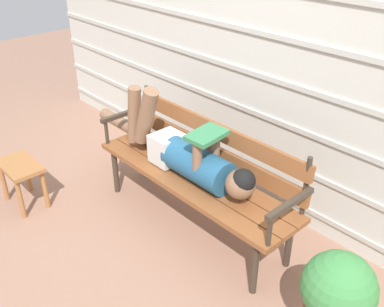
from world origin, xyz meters
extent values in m
plane|color=#936B56|center=(0.00, 0.00, 0.00)|extent=(12.00, 12.00, 0.00)
cube|color=beige|center=(0.00, 0.70, 1.17)|extent=(5.39, 0.06, 2.33)
cube|color=#B7B7AD|center=(0.00, 0.67, 0.15)|extent=(5.39, 0.02, 0.04)
cube|color=#B7B7AD|center=(0.00, 0.67, 0.44)|extent=(5.39, 0.02, 0.04)
cube|color=#B7B7AD|center=(0.00, 0.67, 0.73)|extent=(5.39, 0.02, 0.04)
cube|color=#B7B7AD|center=(0.00, 0.67, 1.02)|extent=(5.39, 0.02, 0.04)
cube|color=#B7B7AD|center=(0.00, 0.67, 1.31)|extent=(5.39, 0.02, 0.04)
cube|color=brown|center=(0.00, -0.08, 0.40)|extent=(1.66, 0.13, 0.04)
cube|color=brown|center=(0.00, 0.07, 0.40)|extent=(1.66, 0.13, 0.04)
cube|color=brown|center=(0.00, 0.21, 0.40)|extent=(1.66, 0.13, 0.04)
cube|color=brown|center=(0.00, 0.28, 0.53)|extent=(1.60, 0.05, 0.11)
cube|color=brown|center=(0.00, 0.28, 0.71)|extent=(1.60, 0.05, 0.11)
cylinder|color=#382D23|center=(-0.77, 0.28, 0.62)|extent=(0.03, 0.03, 0.40)
cylinder|color=#382D23|center=(0.77, 0.28, 0.62)|extent=(0.03, 0.03, 0.40)
cylinder|color=#382D23|center=(-0.73, -0.10, 0.19)|extent=(0.04, 0.04, 0.39)
cylinder|color=#382D23|center=(0.73, -0.10, 0.19)|extent=(0.04, 0.04, 0.39)
cylinder|color=#382D23|center=(-0.73, 0.23, 0.19)|extent=(0.04, 0.04, 0.39)
cylinder|color=#382D23|center=(0.73, 0.23, 0.19)|extent=(0.04, 0.04, 0.39)
cube|color=#382D23|center=(-0.81, 0.07, 0.62)|extent=(0.04, 0.41, 0.03)
cylinder|color=#382D23|center=(-0.81, -0.10, 0.52)|extent=(0.03, 0.03, 0.20)
cube|color=#382D23|center=(0.81, 0.07, 0.62)|extent=(0.04, 0.41, 0.03)
cylinder|color=#382D23|center=(0.81, -0.10, 0.52)|extent=(0.03, 0.03, 0.20)
cylinder|color=#23567A|center=(0.06, 0.07, 0.54)|extent=(0.52, 0.23, 0.23)
cube|color=silver|center=(-0.26, 0.07, 0.54)|extent=(0.20, 0.22, 0.21)
sphere|color=brown|center=(0.44, 0.07, 0.57)|extent=(0.19, 0.19, 0.19)
sphere|color=black|center=(0.46, 0.07, 0.60)|extent=(0.16, 0.16, 0.16)
cylinder|color=brown|center=(-0.42, 0.01, 0.75)|extent=(0.26, 0.11, 0.47)
cylinder|color=brown|center=(-0.57, 0.01, 0.71)|extent=(0.15, 0.09, 0.46)
cylinder|color=brown|center=(-0.77, 0.13, 0.48)|extent=(0.86, 0.10, 0.10)
cylinder|color=brown|center=(0.14, -0.01, 0.66)|extent=(0.06, 0.06, 0.24)
cylinder|color=brown|center=(0.14, 0.15, 0.66)|extent=(0.06, 0.06, 0.24)
cube|color=#337A4C|center=(0.14, 0.07, 0.79)|extent=(0.19, 0.26, 0.05)
cube|color=#9E6638|center=(-1.07, -0.72, 0.35)|extent=(0.40, 0.24, 0.03)
cylinder|color=#9E6638|center=(-1.23, -0.82, 0.17)|extent=(0.04, 0.04, 0.33)
cylinder|color=#9E6638|center=(-0.92, -0.82, 0.17)|extent=(0.04, 0.04, 0.33)
cylinder|color=#9E6638|center=(-1.23, -0.62, 0.17)|extent=(0.04, 0.04, 0.33)
cylinder|color=#9E6638|center=(-0.92, -0.62, 0.17)|extent=(0.04, 0.04, 0.33)
sphere|color=#3D8442|center=(1.24, -0.10, 0.43)|extent=(0.37, 0.37, 0.37)
camera|label=1|loc=(1.88, -1.65, 2.05)|focal=40.60mm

